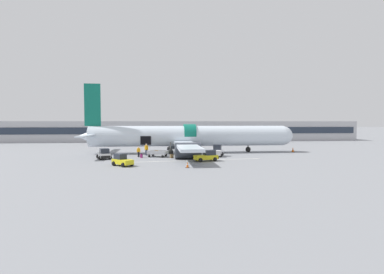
{
  "coord_description": "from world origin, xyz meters",
  "views": [
    {
      "loc": [
        -4.01,
        -43.11,
        5.23
      ],
      "look_at": [
        1.53,
        6.4,
        2.73
      ],
      "focal_mm": 28.0,
      "sensor_mm": 36.0,
      "label": 1
    }
  ],
  "objects_px": {
    "baggage_tug_mid": "(104,154)",
    "ground_crew_supervisor": "(146,149)",
    "airplane": "(186,137)",
    "baggage_tug_rear": "(122,161)",
    "baggage_cart_loading": "(159,154)",
    "ground_crew_driver": "(139,152)",
    "suitcase_on_tarmac_upright": "(141,156)",
    "suitcase_on_tarmac_spare": "(172,156)",
    "ground_crew_loader_a": "(176,150)",
    "baggage_tug_lead": "(217,151)",
    "baggage_tug_spare": "(207,156)",
    "ground_crew_loader_b": "(178,151)"
  },
  "relations": [
    {
      "from": "baggage_tug_rear",
      "to": "baggage_cart_loading",
      "type": "height_order",
      "value": "baggage_tug_rear"
    },
    {
      "from": "airplane",
      "to": "baggage_cart_loading",
      "type": "xyz_separation_m",
      "value": [
        -4.7,
        -5.58,
        -2.24
      ]
    },
    {
      "from": "ground_crew_loader_a",
      "to": "suitcase_on_tarmac_upright",
      "type": "xyz_separation_m",
      "value": [
        -5.23,
        -2.74,
        -0.54
      ]
    },
    {
      "from": "suitcase_on_tarmac_upright",
      "to": "baggage_tug_spare",
      "type": "bearing_deg",
      "value": -27.73
    },
    {
      "from": "airplane",
      "to": "suitcase_on_tarmac_spare",
      "type": "height_order",
      "value": "airplane"
    },
    {
      "from": "baggage_cart_loading",
      "to": "ground_crew_loader_a",
      "type": "xyz_separation_m",
      "value": [
        2.74,
        1.84,
        0.33
      ]
    },
    {
      "from": "baggage_cart_loading",
      "to": "airplane",
      "type": "bearing_deg",
      "value": 49.9
    },
    {
      "from": "baggage_cart_loading",
      "to": "suitcase_on_tarmac_spare",
      "type": "bearing_deg",
      "value": -39.79
    },
    {
      "from": "ground_crew_loader_b",
      "to": "baggage_tug_spare",
      "type": "bearing_deg",
      "value": -57.52
    },
    {
      "from": "baggage_tug_mid",
      "to": "baggage_tug_spare",
      "type": "bearing_deg",
      "value": -15.51
    },
    {
      "from": "baggage_tug_spare",
      "to": "suitcase_on_tarmac_upright",
      "type": "distance_m",
      "value": 10.1
    },
    {
      "from": "airplane",
      "to": "baggage_tug_rear",
      "type": "relative_size",
      "value": 12.88
    },
    {
      "from": "airplane",
      "to": "baggage_cart_loading",
      "type": "bearing_deg",
      "value": -130.1
    },
    {
      "from": "ground_crew_driver",
      "to": "baggage_cart_loading",
      "type": "bearing_deg",
      "value": -0.79
    },
    {
      "from": "baggage_tug_mid",
      "to": "baggage_tug_spare",
      "type": "xyz_separation_m",
      "value": [
        14.11,
        -3.91,
        -0.01
      ]
    },
    {
      "from": "baggage_tug_mid",
      "to": "suitcase_on_tarmac_upright",
      "type": "bearing_deg",
      "value": 8.58
    },
    {
      "from": "ground_crew_loader_a",
      "to": "baggage_tug_mid",
      "type": "bearing_deg",
      "value": -161.3
    },
    {
      "from": "baggage_tug_spare",
      "to": "ground_crew_loader_b",
      "type": "relative_size",
      "value": 2.14
    },
    {
      "from": "baggage_cart_loading",
      "to": "ground_crew_supervisor",
      "type": "height_order",
      "value": "ground_crew_supervisor"
    },
    {
      "from": "baggage_tug_rear",
      "to": "baggage_cart_loading",
      "type": "distance_m",
      "value": 9.77
    },
    {
      "from": "ground_crew_supervisor",
      "to": "suitcase_on_tarmac_spare",
      "type": "xyz_separation_m",
      "value": [
        3.81,
        -3.97,
        -0.68
      ]
    },
    {
      "from": "baggage_tug_mid",
      "to": "ground_crew_supervisor",
      "type": "relative_size",
      "value": 1.71
    },
    {
      "from": "baggage_tug_mid",
      "to": "baggage_tug_spare",
      "type": "height_order",
      "value": "baggage_tug_mid"
    },
    {
      "from": "baggage_tug_rear",
      "to": "suitcase_on_tarmac_upright",
      "type": "bearing_deg",
      "value": 76.82
    },
    {
      "from": "baggage_tug_lead",
      "to": "ground_crew_loader_b",
      "type": "bearing_deg",
      "value": 177.44
    },
    {
      "from": "baggage_tug_rear",
      "to": "baggage_tug_lead",
      "type": "bearing_deg",
      "value": 32.72
    },
    {
      "from": "baggage_tug_spare",
      "to": "baggage_cart_loading",
      "type": "height_order",
      "value": "baggage_tug_spare"
    },
    {
      "from": "suitcase_on_tarmac_upright",
      "to": "ground_crew_driver",
      "type": "bearing_deg",
      "value": 116.02
    },
    {
      "from": "baggage_cart_loading",
      "to": "suitcase_on_tarmac_upright",
      "type": "height_order",
      "value": "baggage_cart_loading"
    },
    {
      "from": "ground_crew_loader_a",
      "to": "ground_crew_supervisor",
      "type": "relative_size",
      "value": 0.85
    },
    {
      "from": "suitcase_on_tarmac_spare",
      "to": "baggage_tug_lead",
      "type": "bearing_deg",
      "value": 10.86
    },
    {
      "from": "ground_crew_loader_b",
      "to": "ground_crew_supervisor",
      "type": "relative_size",
      "value": 0.88
    },
    {
      "from": "ground_crew_supervisor",
      "to": "airplane",
      "type": "bearing_deg",
      "value": 25.96
    },
    {
      "from": "baggage_cart_loading",
      "to": "baggage_tug_spare",
      "type": "bearing_deg",
      "value": -41.02
    },
    {
      "from": "suitcase_on_tarmac_upright",
      "to": "suitcase_on_tarmac_spare",
      "type": "bearing_deg",
      "value": -8.94
    },
    {
      "from": "baggage_tug_lead",
      "to": "suitcase_on_tarmac_upright",
      "type": "height_order",
      "value": "baggage_tug_lead"
    },
    {
      "from": "baggage_cart_loading",
      "to": "ground_crew_loader_a",
      "type": "bearing_deg",
      "value": 33.83
    },
    {
      "from": "baggage_cart_loading",
      "to": "ground_crew_driver",
      "type": "relative_size",
      "value": 2.49
    },
    {
      "from": "baggage_tug_spare",
      "to": "ground_crew_supervisor",
      "type": "relative_size",
      "value": 1.87
    },
    {
      "from": "baggage_tug_spare",
      "to": "ground_crew_supervisor",
      "type": "xyz_separation_m",
      "value": [
        -8.33,
        7.97,
        0.33
      ]
    },
    {
      "from": "baggage_cart_loading",
      "to": "baggage_tug_lead",
      "type": "bearing_deg",
      "value": -1.69
    },
    {
      "from": "baggage_tug_lead",
      "to": "ground_crew_driver",
      "type": "bearing_deg",
      "value": 178.54
    },
    {
      "from": "ground_crew_loader_a",
      "to": "suitcase_on_tarmac_spare",
      "type": "xyz_separation_m",
      "value": [
        -0.82,
        -3.43,
        -0.54
      ]
    },
    {
      "from": "baggage_tug_mid",
      "to": "ground_crew_loader_a",
      "type": "xyz_separation_m",
      "value": [
        10.4,
        3.52,
        0.18
      ]
    },
    {
      "from": "baggage_tug_mid",
      "to": "ground_crew_driver",
      "type": "relative_size",
      "value": 1.99
    },
    {
      "from": "ground_crew_supervisor",
      "to": "suitcase_on_tarmac_spare",
      "type": "height_order",
      "value": "ground_crew_supervisor"
    },
    {
      "from": "suitcase_on_tarmac_upright",
      "to": "suitcase_on_tarmac_spare",
      "type": "relative_size",
      "value": 1.01
    },
    {
      "from": "baggage_tug_rear",
      "to": "ground_crew_loader_b",
      "type": "height_order",
      "value": "ground_crew_loader_b"
    },
    {
      "from": "ground_crew_loader_a",
      "to": "suitcase_on_tarmac_spare",
      "type": "relative_size",
      "value": 2.35
    },
    {
      "from": "ground_crew_loader_a",
      "to": "ground_crew_driver",
      "type": "xyz_separation_m",
      "value": [
        -5.69,
        -1.79,
        0.01
      ]
    }
  ]
}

